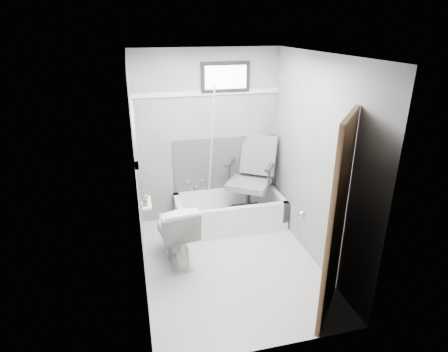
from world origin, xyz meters
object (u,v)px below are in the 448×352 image
object	(u,v)px
bathtub	(230,211)
toilet	(175,231)
office_chair	(249,178)
soap_bottle_a	(145,201)
soap_bottle_b	(145,196)
door	(382,236)

from	to	relation	value
bathtub	toilet	bearing A→B (deg)	-141.49
bathtub	office_chair	distance (m)	0.55
soap_bottle_a	soap_bottle_b	world-z (taller)	soap_bottle_a
door	soap_bottle_a	size ratio (longest dim) A/B	19.19
door	soap_bottle_a	distance (m)	2.29
bathtub	soap_bottle_b	xyz separation A→B (m)	(-1.16, -0.83, 0.75)
office_chair	door	distance (m)	2.31
toilet	door	distance (m)	2.30
bathtub	soap_bottle_a	distance (m)	1.69
bathtub	door	xyz separation A→B (m)	(0.76, -2.21, 0.79)
bathtub	toilet	size ratio (longest dim) A/B	1.90
office_chair	soap_bottle_b	size ratio (longest dim) A/B	11.05
toilet	soap_bottle_a	bearing A→B (deg)	34.77
office_chair	toilet	bearing A→B (deg)	-114.15
soap_bottle_a	bathtub	bearing A→B (deg)	39.74
soap_bottle_b	soap_bottle_a	bearing A→B (deg)	-90.00
office_chair	soap_bottle_b	distance (m)	1.70
office_chair	toilet	world-z (taller)	office_chair
toilet	soap_bottle_b	xyz separation A→B (m)	(-0.32, -0.16, 0.57)
door	soap_bottle_a	world-z (taller)	door
bathtub	soap_bottle_a	world-z (taller)	soap_bottle_a
door	soap_bottle_b	distance (m)	2.37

